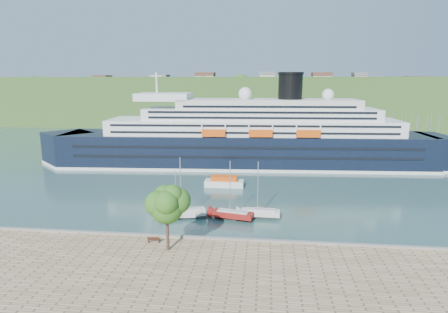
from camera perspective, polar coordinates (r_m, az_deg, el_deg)
ground at (r=54.81m, az=-4.55°, el=-13.16°), size 400.00×400.00×0.00m
far_hillside at (r=194.33m, az=3.53°, el=8.46°), size 400.00×50.00×24.00m
quay_coping at (r=54.16m, az=-4.62°, el=-12.14°), size 220.00×0.50×0.30m
cruise_ship at (r=99.55m, az=3.20°, el=5.60°), size 111.39×22.63×24.84m
park_bench at (r=53.36m, az=-10.65°, el=-12.23°), size 1.78×0.92×1.09m
promenade_tree at (r=49.32m, az=-8.68°, el=-8.82°), size 5.83×5.83×9.66m
floating_pontoon at (r=65.16m, az=-3.13°, el=-8.80°), size 17.50×5.35×0.39m
sailboat_white_near at (r=62.53m, az=-6.13°, el=-5.07°), size 8.05×4.70×10.05m
sailboat_red at (r=61.63m, az=1.39°, el=-5.50°), size 7.67×3.52×9.56m
sailboat_white_far at (r=62.80m, az=5.62°, el=-5.35°), size 7.26×2.25×9.29m
tender_launch at (r=81.73m, az=0.03°, el=-3.77°), size 8.54×2.94×2.36m
sailboat_extra at (r=62.72m, az=-6.96°, el=-5.96°), size 6.51×2.84×8.14m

